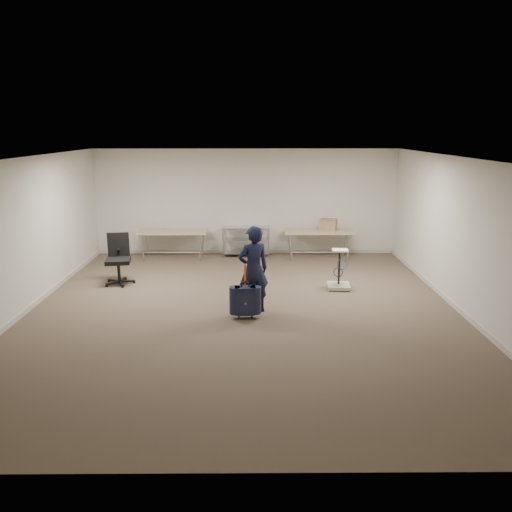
{
  "coord_description": "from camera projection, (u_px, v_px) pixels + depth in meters",
  "views": [
    {
      "loc": [
        0.17,
        -8.73,
        3.29
      ],
      "look_at": [
        0.24,
        0.3,
        0.99
      ],
      "focal_mm": 35.0,
      "sensor_mm": 36.0,
      "label": 1
    }
  ],
  "objects": [
    {
      "name": "equipment_cart",
      "position": [
        339.0,
        278.0,
        10.55
      ],
      "size": [
        0.5,
        0.5,
        0.85
      ],
      "color": "#EFE2CD",
      "rests_on": "ground"
    },
    {
      "name": "folding_table_left",
      "position": [
        173.0,
        233.0,
        12.92
      ],
      "size": [
        1.8,
        0.75,
        0.73
      ],
      "color": "tan",
      "rests_on": "ground"
    },
    {
      "name": "room_shell",
      "position": [
        244.0,
        286.0,
        10.6
      ],
      "size": [
        8.0,
        9.0,
        9.0
      ],
      "color": "beige",
      "rests_on": "ground"
    },
    {
      "name": "suitcase",
      "position": [
        245.0,
        300.0,
        8.85
      ],
      "size": [
        0.37,
        0.22,
        0.99
      ],
      "color": "black",
      "rests_on": "ground"
    },
    {
      "name": "cardboard_box",
      "position": [
        328.0,
        225.0,
        12.9
      ],
      "size": [
        0.49,
        0.43,
        0.31
      ],
      "primitive_type": "cube",
      "rotation": [
        0.0,
        0.0,
        -0.34
      ],
      "color": "olive",
      "rests_on": "folding_table_right"
    },
    {
      "name": "wire_shelf",
      "position": [
        246.0,
        240.0,
        13.23
      ],
      "size": [
        1.22,
        0.47,
        0.8
      ],
      "color": "#B8BBBF",
      "rests_on": "ground"
    },
    {
      "name": "ground",
      "position": [
        243.0,
        311.0,
        9.27
      ],
      "size": [
        9.0,
        9.0,
        0.0
      ],
      "primitive_type": "plane",
      "color": "#4C3D2E",
      "rests_on": "ground"
    },
    {
      "name": "folding_table_right",
      "position": [
        319.0,
        233.0,
        12.95
      ],
      "size": [
        1.8,
        0.75,
        0.73
      ],
      "color": "tan",
      "rests_on": "ground"
    },
    {
      "name": "person",
      "position": [
        253.0,
        270.0,
        9.06
      ],
      "size": [
        0.69,
        0.58,
        1.62
      ],
      "primitive_type": "imported",
      "rotation": [
        0.0,
        0.0,
        3.51
      ],
      "color": "black",
      "rests_on": "ground"
    },
    {
      "name": "office_chair",
      "position": [
        119.0,
        269.0,
        10.89
      ],
      "size": [
        0.66,
        0.66,
        1.1
      ],
      "color": "black",
      "rests_on": "ground"
    }
  ]
}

